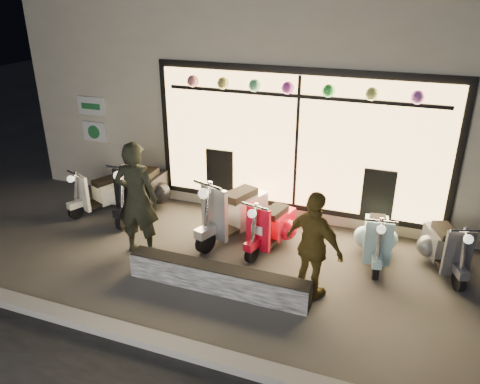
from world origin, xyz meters
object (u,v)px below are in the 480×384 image
(scooter_silver, at_px, (238,210))
(woman, at_px, (314,246))
(man, at_px, (137,199))
(scooter_red, at_px, (273,225))
(graffiti_barrier, at_px, (217,278))

(scooter_silver, bearing_deg, woman, -20.58)
(scooter_silver, relative_size, man, 0.84)
(scooter_red, relative_size, woman, 0.82)
(graffiti_barrier, relative_size, man, 1.43)
(man, bearing_deg, graffiti_barrier, 151.43)
(graffiti_barrier, relative_size, woman, 1.71)
(scooter_silver, height_order, scooter_red, scooter_silver)
(man, height_order, woman, man)
(graffiti_barrier, distance_m, man, 1.91)
(man, bearing_deg, scooter_red, -162.87)
(man, bearing_deg, woman, 166.59)
(scooter_red, bearing_deg, graffiti_barrier, -90.23)
(man, distance_m, woman, 2.97)
(graffiti_barrier, bearing_deg, woman, 15.63)
(woman, bearing_deg, man, 21.99)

